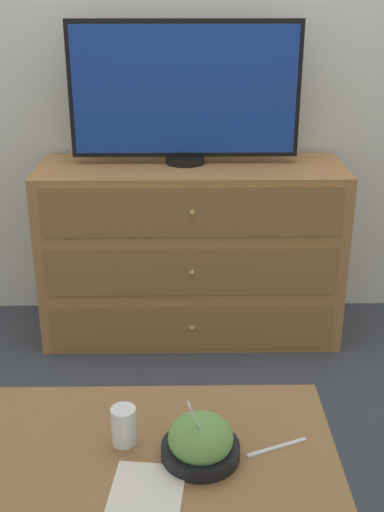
% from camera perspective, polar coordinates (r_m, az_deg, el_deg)
% --- Properties ---
extents(ground_plane, '(12.00, 12.00, 0.00)m').
position_cam_1_polar(ground_plane, '(3.41, 0.13, -4.33)').
color(ground_plane, '#383D47').
extents(wall_back, '(12.00, 0.05, 2.60)m').
position_cam_1_polar(wall_back, '(3.07, 0.14, 18.02)').
color(wall_back, silver).
rests_on(wall_back, ground_plane).
extents(dresser, '(1.37, 0.48, 0.82)m').
position_cam_1_polar(dresser, '(3.00, -0.06, 0.38)').
color(dresser, '#9E6B3D').
rests_on(dresser, ground_plane).
extents(tv, '(1.00, 0.17, 0.61)m').
position_cam_1_polar(tv, '(2.85, -0.65, 14.35)').
color(tv, black).
rests_on(tv, dresser).
extents(coffee_table, '(0.92, 0.57, 0.49)m').
position_cam_1_polar(coffee_table, '(1.72, -3.50, -18.80)').
color(coffee_table, olive).
rests_on(coffee_table, ground_plane).
extents(takeout_bowl, '(0.19, 0.19, 0.18)m').
position_cam_1_polar(takeout_bowl, '(1.63, 0.77, -16.18)').
color(takeout_bowl, black).
rests_on(takeout_bowl, coffee_table).
extents(drink_cup, '(0.06, 0.06, 0.10)m').
position_cam_1_polar(drink_cup, '(1.68, -6.06, -14.94)').
color(drink_cup, '#9E6638').
rests_on(drink_cup, coffee_table).
extents(napkin, '(0.18, 0.18, 0.00)m').
position_cam_1_polar(napkin, '(1.58, -3.98, -19.90)').
color(napkin, silver).
rests_on(napkin, coffee_table).
extents(knife, '(0.16, 0.07, 0.01)m').
position_cam_1_polar(knife, '(1.69, 7.55, -16.51)').
color(knife, silver).
rests_on(knife, coffee_table).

